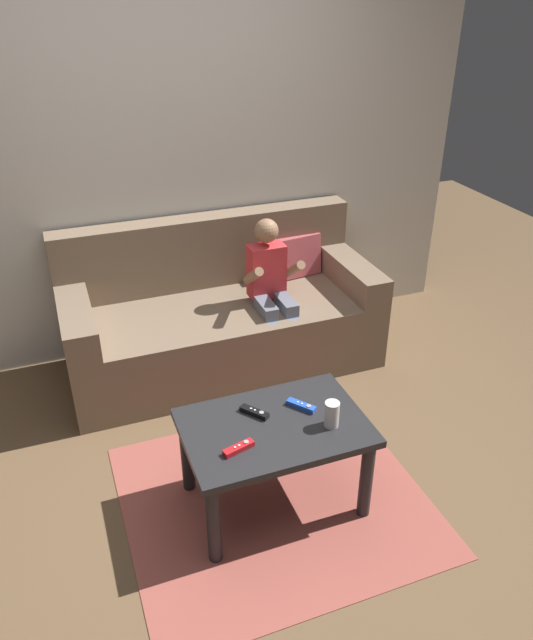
{
  "coord_description": "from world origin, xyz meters",
  "views": [
    {
      "loc": [
        -0.67,
        -1.98,
        2.18
      ],
      "look_at": [
        0.31,
        0.6,
        0.61
      ],
      "focal_mm": 34.19,
      "sensor_mm": 36.0,
      "label": 1
    }
  ],
  "objects_px": {
    "couch": "(222,317)",
    "game_remote_red_far_corner": "(239,448)",
    "game_remote_blue_near_edge": "(301,406)",
    "soda_can": "(332,414)",
    "game_remote_black_center": "(254,412)",
    "coffee_table": "(274,439)",
    "person_seated_on_couch": "(272,288)"
  },
  "relations": [
    {
      "from": "soda_can",
      "to": "game_remote_red_far_corner",
      "type": "bearing_deg",
      "value": -178.59
    },
    {
      "from": "couch",
      "to": "soda_can",
      "type": "relative_size",
      "value": 15.52
    },
    {
      "from": "coffee_table",
      "to": "couch",
      "type": "bearing_deg",
      "value": 83.8
    },
    {
      "from": "couch",
      "to": "game_remote_red_far_corner",
      "type": "height_order",
      "value": "couch"
    },
    {
      "from": "game_remote_red_far_corner",
      "to": "game_remote_black_center",
      "type": "bearing_deg",
      "value": 54.86
    },
    {
      "from": "game_remote_red_far_corner",
      "to": "couch",
      "type": "bearing_deg",
      "value": 76.08
    },
    {
      "from": "game_remote_blue_near_edge",
      "to": "game_remote_black_center",
      "type": "distance_m",
      "value": 0.22
    },
    {
      "from": "game_remote_black_center",
      "to": "soda_can",
      "type": "xyz_separation_m",
      "value": [
        0.29,
        -0.19,
        0.05
      ]
    },
    {
      "from": "game_remote_black_center",
      "to": "game_remote_red_far_corner",
      "type": "relative_size",
      "value": 0.92
    },
    {
      "from": "soda_can",
      "to": "couch",
      "type": "bearing_deg",
      "value": 93.96
    },
    {
      "from": "game_remote_black_center",
      "to": "couch",
      "type": "bearing_deg",
      "value": 80.42
    },
    {
      "from": "coffee_table",
      "to": "game_remote_red_far_corner",
      "type": "bearing_deg",
      "value": -152.92
    },
    {
      "from": "game_remote_black_center",
      "to": "game_remote_red_far_corner",
      "type": "height_order",
      "value": "same"
    },
    {
      "from": "couch",
      "to": "game_remote_blue_near_edge",
      "type": "distance_m",
      "value": 1.2
    },
    {
      "from": "person_seated_on_couch",
      "to": "game_remote_black_center",
      "type": "bearing_deg",
      "value": -115.24
    },
    {
      "from": "person_seated_on_couch",
      "to": "soda_can",
      "type": "bearing_deg",
      "value": -98.37
    },
    {
      "from": "coffee_table",
      "to": "soda_can",
      "type": "distance_m",
      "value": 0.29
    },
    {
      "from": "person_seated_on_couch",
      "to": "game_remote_blue_near_edge",
      "type": "xyz_separation_m",
      "value": [
        -0.25,
        -1.01,
        -0.08
      ]
    },
    {
      "from": "game_remote_blue_near_edge",
      "to": "game_remote_red_far_corner",
      "type": "bearing_deg",
      "value": -154.6
    },
    {
      "from": "coffee_table",
      "to": "game_remote_black_center",
      "type": "bearing_deg",
      "value": 120.85
    },
    {
      "from": "game_remote_blue_near_edge",
      "to": "game_remote_black_center",
      "type": "bearing_deg",
      "value": 171.77
    },
    {
      "from": "game_remote_blue_near_edge",
      "to": "game_remote_red_far_corner",
      "type": "height_order",
      "value": "same"
    },
    {
      "from": "game_remote_blue_near_edge",
      "to": "game_remote_red_far_corner",
      "type": "xyz_separation_m",
      "value": [
        -0.36,
        -0.17,
        0.0
      ]
    },
    {
      "from": "game_remote_black_center",
      "to": "game_remote_red_far_corner",
      "type": "distance_m",
      "value": 0.25
    },
    {
      "from": "person_seated_on_couch",
      "to": "coffee_table",
      "type": "distance_m",
      "value": 1.17
    },
    {
      "from": "couch",
      "to": "soda_can",
      "type": "xyz_separation_m",
      "value": [
        0.09,
        -1.35,
        0.21
      ]
    },
    {
      "from": "game_remote_black_center",
      "to": "soda_can",
      "type": "height_order",
      "value": "soda_can"
    },
    {
      "from": "person_seated_on_couch",
      "to": "soda_can",
      "type": "relative_size",
      "value": 7.84
    },
    {
      "from": "coffee_table",
      "to": "game_remote_black_center",
      "type": "relative_size",
      "value": 6.08
    },
    {
      "from": "couch",
      "to": "game_remote_black_center",
      "type": "distance_m",
      "value": 1.19
    },
    {
      "from": "person_seated_on_couch",
      "to": "soda_can",
      "type": "height_order",
      "value": "person_seated_on_couch"
    },
    {
      "from": "coffee_table",
      "to": "person_seated_on_couch",
      "type": "bearing_deg",
      "value": 69.52
    }
  ]
}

